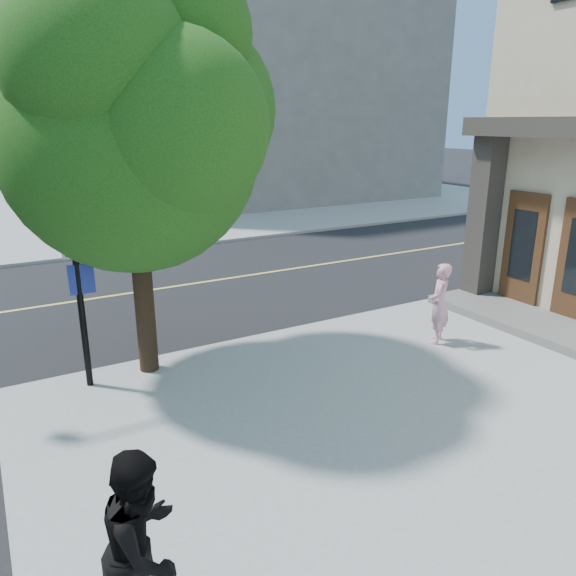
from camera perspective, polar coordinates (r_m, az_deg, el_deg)
ground at (r=10.35m, az=-22.95°, el=-9.13°), size 140.00×140.00×0.00m
road_ew at (r=14.54m, az=-25.35°, el=-1.93°), size 140.00×9.00×0.01m
sidewalk_ne at (r=34.28m, az=-5.06°, el=9.85°), size 29.00×25.00×0.12m
filler_ne at (r=34.78m, az=-4.96°, el=21.62°), size 18.00×16.00×14.00m
man_on_phone at (r=11.02m, az=15.57°, el=-1.57°), size 0.70×0.66×1.61m
pedestrian at (r=5.04m, az=-14.82°, el=-24.80°), size 1.08×1.09×1.78m
street_tree at (r=9.18m, az=-15.65°, el=17.26°), size 5.06×4.60×6.72m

